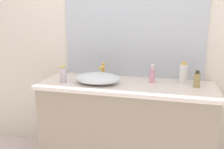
{
  "coord_description": "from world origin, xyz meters",
  "views": [
    {
      "loc": [
        0.4,
        -1.62,
        1.43
      ],
      "look_at": [
        -0.11,
        0.39,
        0.93
      ],
      "focal_mm": 39.01,
      "sensor_mm": 36.0,
      "label": 1
    }
  ],
  "objects_px": {
    "spray_can": "(183,74)",
    "sink_basin": "(97,78)",
    "perfume_bottle": "(63,75)",
    "lotion_bottle": "(197,80)",
    "soap_dispenser": "(152,75)"
  },
  "relations": [
    {
      "from": "perfume_bottle",
      "to": "sink_basin",
      "type": "bearing_deg",
      "value": 7.95
    },
    {
      "from": "perfume_bottle",
      "to": "spray_can",
      "type": "relative_size",
      "value": 0.76
    },
    {
      "from": "sink_basin",
      "to": "spray_can",
      "type": "bearing_deg",
      "value": 13.55
    },
    {
      "from": "sink_basin",
      "to": "lotion_bottle",
      "type": "xyz_separation_m",
      "value": [
        0.84,
        0.09,
        0.02
      ]
    },
    {
      "from": "soap_dispenser",
      "to": "perfume_bottle",
      "type": "distance_m",
      "value": 0.79
    },
    {
      "from": "lotion_bottle",
      "to": "perfume_bottle",
      "type": "height_order",
      "value": "perfume_bottle"
    },
    {
      "from": "sink_basin",
      "to": "soap_dispenser",
      "type": "bearing_deg",
      "value": 17.7
    },
    {
      "from": "soap_dispenser",
      "to": "lotion_bottle",
      "type": "xyz_separation_m",
      "value": [
        0.37,
        -0.06,
        -0.01
      ]
    },
    {
      "from": "perfume_bottle",
      "to": "spray_can",
      "type": "distance_m",
      "value": 1.06
    },
    {
      "from": "spray_can",
      "to": "sink_basin",
      "type": "bearing_deg",
      "value": -166.45
    },
    {
      "from": "lotion_bottle",
      "to": "perfume_bottle",
      "type": "bearing_deg",
      "value": -173.39
    },
    {
      "from": "lotion_bottle",
      "to": "spray_can",
      "type": "distance_m",
      "value": 0.14
    },
    {
      "from": "lotion_bottle",
      "to": "perfume_bottle",
      "type": "distance_m",
      "value": 1.15
    },
    {
      "from": "perfume_bottle",
      "to": "spray_can",
      "type": "xyz_separation_m",
      "value": [
        1.04,
        0.22,
        0.02
      ]
    },
    {
      "from": "perfume_bottle",
      "to": "lotion_bottle",
      "type": "bearing_deg",
      "value": 6.61
    }
  ]
}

